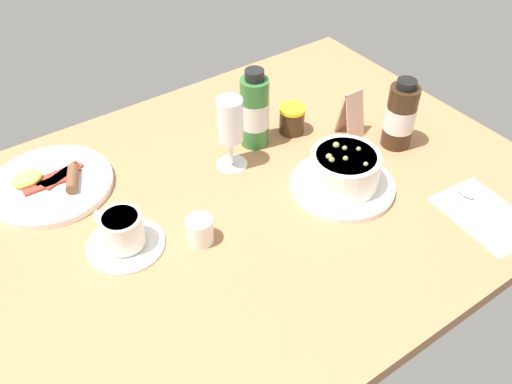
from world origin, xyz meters
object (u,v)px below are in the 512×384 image
Objects in this scene: coffee_cup at (123,233)px; wine_glass at (230,124)px; sauce_bottle_brown at (400,116)px; porridge_bowl at (344,172)px; creamer_jug at (199,230)px; sauce_bottle_green at (255,111)px; jam_jar at (292,119)px; menu_card at (351,113)px; breakfast_plate at (50,184)px; cutlery_setting at (484,213)px.

coffee_cup is 29.78cm from wine_glass.
porridge_bowl is at bearing -167.20° from sauce_bottle_brown.
sauce_bottle_green is (24.60, 18.18, 5.38)cm from creamer_jug.
wine_glass reaches higher than coffee_cup.
jam_jar is (17.27, 2.20, -6.98)cm from wine_glass.
wine_glass is 1.47× the size of menu_card.
creamer_jug is 0.36× the size of wine_glass.
breakfast_plate is at bearing 156.30° from wine_glass.
cutlery_setting is 1.22× the size of sauce_bottle_brown.
sauce_bottle_green reaches higher than porridge_bowl.
menu_card is (18.87, -9.33, -2.71)cm from sauce_bottle_green.
cutlery_setting is at bearing -84.37° from menu_card.
jam_jar is at bearing 7.27° from wine_glass.
menu_card reaches higher than jam_jar.
wine_glass is (27.75, 8.13, 7.11)cm from coffee_cup.
menu_card is (-5.60, 8.47, -1.85)cm from sauce_bottle_brown.
coffee_cup reaches higher than jam_jar.
sauce_bottle_green is at bearing 23.37° from wine_glass.
porridge_bowl is 42.81cm from coffee_cup.
wine_glass is 35.82cm from sauce_bottle_brown.
cutlery_setting is at bearing -40.35° from breakfast_plate.
cutlery_setting is 1.08× the size of sauce_bottle_green.
sauce_bottle_brown reaches higher than creamer_jug.
porridge_bowl is 57.33cm from breakfast_plate.
jam_jar is 12.84cm from menu_card.
breakfast_plate is at bearing 166.27° from jam_jar.
breakfast_plate is (-16.65, 29.11, -1.66)cm from creamer_jug.
porridge_bowl is 1.17× the size of sauce_bottle_green.
sauce_bottle_green is (-24.48, 17.80, 0.86)cm from sauce_bottle_brown.
jam_jar is at bearing -13.73° from breakfast_plate.
sauce_bottle_brown reaches higher than jam_jar.
menu_card reaches higher than breakfast_plate.
coffee_cup is at bearing 174.23° from sauce_bottle_brown.
menu_card is (60.12, -20.25, 4.34)cm from breakfast_plate.
sauce_bottle_brown is 0.88× the size of sauce_bottle_green.
sauce_bottle_brown reaches higher than porridge_bowl.
wine_glass is at bearing 127.69° from cutlery_setting.
coffee_cup is 0.89× the size of sauce_bottle_brown.
porridge_bowl is 23.93cm from wine_glass.
cutlery_setting is 34.17cm from menu_card.
coffee_cup is 13.12cm from creamer_jug.
menu_card is (13.35, 12.78, 1.37)cm from porridge_bowl.
cutlery_setting is 52.99cm from creamer_jug.
coffee_cup is 1.30× the size of menu_card.
menu_card is at bearing -26.30° from sauce_bottle_green.
sauce_bottle_green reaches higher than cutlery_setting.
cutlery_setting is 3.00× the size of jam_jar.
sauce_bottle_green reaches higher than breakfast_plate.
sauce_bottle_brown reaches higher than menu_card.
menu_card is at bearing -18.62° from breakfast_plate.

